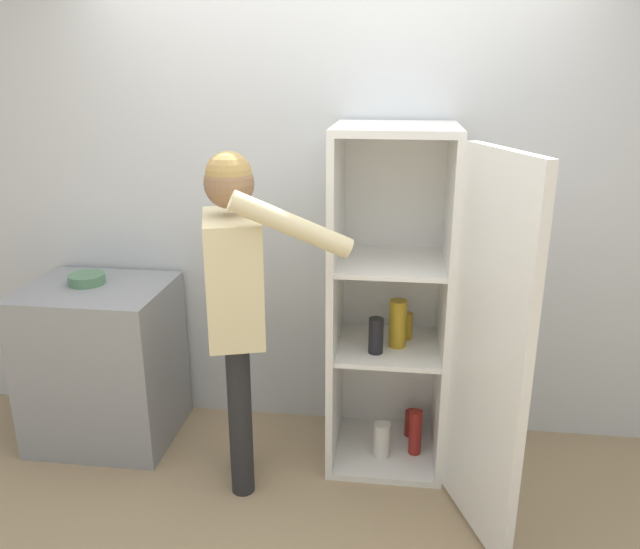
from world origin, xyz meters
name	(u,v)px	position (x,y,z in m)	size (l,w,h in m)	color
ground_plane	(305,526)	(0.00, 0.00, 0.00)	(12.00, 12.00, 0.00)	tan
wall_back	(330,207)	(0.00, 0.98, 1.27)	(7.00, 0.06, 2.55)	silver
refrigerator	(410,312)	(0.44, 0.56, 0.85)	(0.83, 1.13, 1.74)	white
person	(236,285)	(-0.36, 0.30, 1.05)	(0.75, 0.56, 1.65)	#262628
counter	(104,363)	(-1.21, 0.62, 0.45)	(0.75, 0.63, 0.89)	gray
bowl	(87,279)	(-1.27, 0.66, 0.92)	(0.19, 0.19, 0.05)	#517F5B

